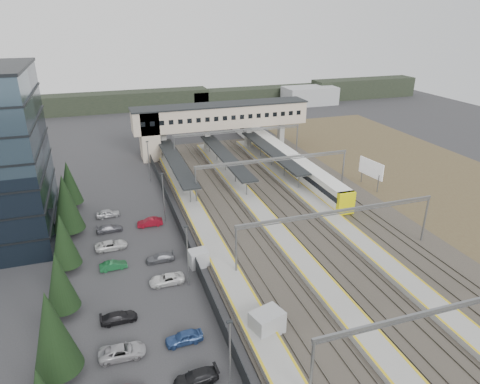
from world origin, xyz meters
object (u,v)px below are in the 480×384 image
object	(u,v)px
relay_cabin_near	(267,323)
relay_cabin_far	(198,258)
footbridge	(209,119)
train	(273,149)
billboard	(371,169)

from	to	relation	value
relay_cabin_near	relay_cabin_far	size ratio (longest dim) A/B	1.46
relay_cabin_near	relay_cabin_far	world-z (taller)	relay_cabin_near
relay_cabin_near	footbridge	world-z (taller)	footbridge
train	billboard	distance (m)	24.10
billboard	relay_cabin_near	bearing A→B (deg)	-136.83
relay_cabin_near	relay_cabin_far	distance (m)	15.17
relay_cabin_far	billboard	xyz separation A→B (m)	(36.58, 16.11, 2.48)
relay_cabin_far	footbridge	xyz separation A→B (m)	(13.60, 46.10, 6.83)
billboard	relay_cabin_far	bearing A→B (deg)	-156.23
footbridge	relay_cabin_near	bearing A→B (deg)	-99.22
train	footbridge	bearing A→B (deg)	145.57
relay_cabin_near	billboard	size ratio (longest dim) A/B	0.61
relay_cabin_near	relay_cabin_far	bearing A→B (deg)	104.25
footbridge	billboard	bearing A→B (deg)	-52.54
relay_cabin_near	footbridge	size ratio (longest dim) A/B	0.09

